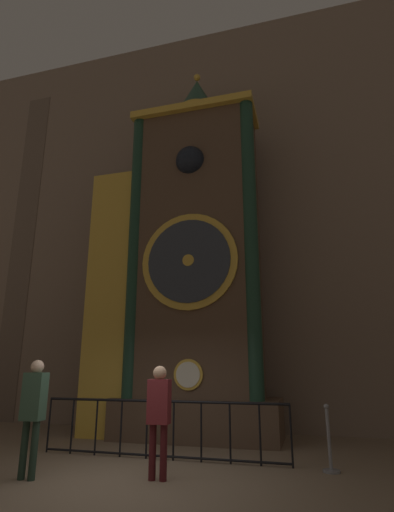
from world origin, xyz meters
TOP-DOWN VIEW (x-y plane):
  - ground_plane at (0.00, 0.00)m, footprint 28.00×28.00m
  - cathedral_back_wall at (-0.09, 5.25)m, footprint 24.00×0.32m
  - clock_tower at (-0.35, 3.72)m, footprint 4.87×1.83m
  - railing_fence at (-0.05, 1.62)m, footprint 4.87×0.05m
  - visitor_near at (-1.51, -0.23)m, footprint 0.35×0.24m
  - visitor_far at (0.43, 0.27)m, footprint 0.35×0.24m
  - stanchion_post at (2.98, 1.50)m, footprint 0.28×0.28m

SIDE VIEW (x-z plane):
  - ground_plane at x=0.00m, z-range 0.00..0.00m
  - stanchion_post at x=2.98m, z-range -0.18..0.87m
  - railing_fence at x=-0.05m, z-range 0.05..1.10m
  - visitor_far at x=0.43m, z-range 0.17..1.84m
  - visitor_near at x=-1.51m, z-range 0.18..1.94m
  - clock_tower at x=-0.35m, z-range -0.80..9.36m
  - cathedral_back_wall at x=-0.09m, z-range -0.01..12.91m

